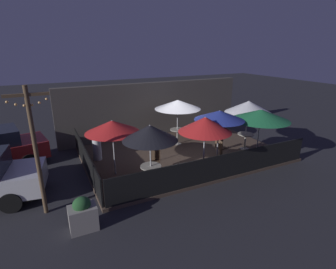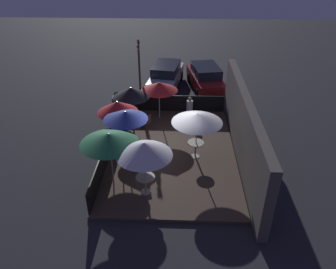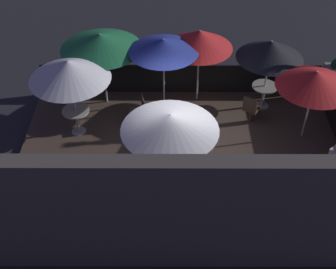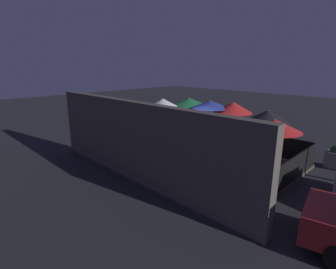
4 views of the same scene
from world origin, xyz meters
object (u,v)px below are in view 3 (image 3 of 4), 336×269
patron_0 (333,164)px  planter_box (336,73)px  dining_table_0 (76,115)px  dining_table_2 (170,168)px  patio_umbrella_1 (271,50)px  patio_umbrella_4 (101,41)px  patio_umbrella_3 (316,79)px  patio_umbrella_5 (200,39)px  patio_chair_1 (139,110)px  patio_umbrella_6 (164,45)px  patio_chair_0 (251,108)px  patio_umbrella_2 (170,122)px  dining_table_1 (264,90)px  patio_umbrella_0 (69,70)px

patron_0 → planter_box: patron_0 is taller
dining_table_0 → dining_table_2: bearing=141.5°
patio_umbrella_1 → patio_umbrella_4: bearing=-2.4°
patio_umbrella_3 → patio_umbrella_5: patio_umbrella_5 is taller
patio_umbrella_5 → patio_umbrella_3: bearing=149.0°
patron_0 → patio_chair_1: bearing=166.3°
patio_umbrella_5 → patio_umbrella_6: bearing=27.6°
patio_chair_1 → planter_box: bearing=-172.5°
dining_table_0 → dining_table_2: (-2.53, 2.01, 0.00)m
patio_umbrella_6 → patio_chair_0: (-2.42, 0.62, -1.63)m
patio_umbrella_3 → dining_table_2: (3.65, 1.85, -1.29)m
patio_umbrella_2 → patio_umbrella_6: 3.04m
patio_umbrella_6 → patio_chair_1: (0.68, 0.68, -1.64)m
patio_umbrella_1 → patio_umbrella_3: size_ratio=1.03×
dining_table_1 → patio_chair_1: patio_chair_1 is taller
patio_umbrella_5 → patio_umbrella_1: bearing=169.9°
patio_umbrella_6 → dining_table_2: 3.41m
patron_0 → dining_table_2: bearing=-166.7°
patio_umbrella_2 → patron_0: (-3.96, -0.20, -1.48)m
dining_table_0 → dining_table_2: size_ratio=1.00×
patio_umbrella_5 → patio_chair_0: 2.38m
patron_0 → patio_umbrella_2: bearing=-166.7°
patio_chair_1 → patio_umbrella_2: bearing=98.2°
patio_umbrella_1 → patron_0: 3.53m
patio_umbrella_1 → dining_table_1: 1.35m
planter_box → patio_umbrella_0: bearing=17.5°
patio_umbrella_6 → dining_table_0: bearing=23.5°
patio_umbrella_4 → dining_table_1: size_ratio=3.14×
patio_umbrella_0 → patio_umbrella_2: bearing=141.5°
patio_umbrella_4 → dining_table_1: 4.86m
patio_umbrella_3 → patio_umbrella_5: (2.83, -1.70, 0.16)m
patron_0 → patio_chair_0: bearing=137.9°
patio_umbrella_2 → dining_table_1: 4.46m
patio_umbrella_1 → dining_table_1: bearing=0.0°
dining_table_0 → dining_table_1: 5.41m
dining_table_1 → patio_umbrella_4: bearing=-2.4°
patio_umbrella_0 → patio_umbrella_1: (-5.27, -1.20, -0.12)m
patio_umbrella_1 → patio_chair_0: (0.48, 0.79, -1.40)m
patio_umbrella_1 → patio_umbrella_2: (2.74, 3.21, 0.08)m
patio_umbrella_1 → dining_table_0: size_ratio=2.87×
patio_umbrella_1 → dining_table_2: bearing=49.5°
patio_chair_1 → dining_table_2: bearing=98.2°
dining_table_2 → patio_chair_0: size_ratio=0.82×
patio_chair_0 → patron_0: bearing=-111.0°
patio_umbrella_0 → dining_table_1: size_ratio=3.18×
patio_umbrella_2 → dining_table_0: bearing=-38.5°
patron_0 → dining_table_1: bearing=122.4°
planter_box → patio_umbrella_1: bearing=26.7°
planter_box → dining_table_2: bearing=40.5°
dining_table_0 → patio_umbrella_3: bearing=178.5°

